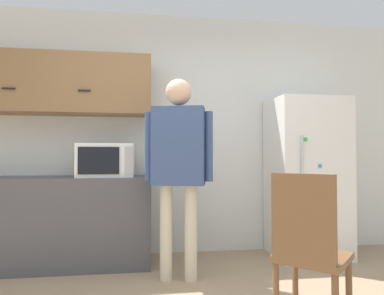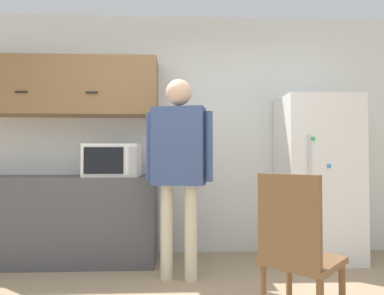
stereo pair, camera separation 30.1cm
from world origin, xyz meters
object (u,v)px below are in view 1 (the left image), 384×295
(microwave, at_px, (106,160))
(person, at_px, (179,156))
(chair, at_px, (308,246))
(refrigerator, at_px, (307,177))

(microwave, xyz_separation_m, person, (0.67, -0.49, 0.05))
(microwave, distance_m, chair, 2.11)
(microwave, relative_size, refrigerator, 0.31)
(microwave, relative_size, chair, 0.55)
(person, relative_size, refrigerator, 1.03)
(person, height_order, chair, person)
(refrigerator, relative_size, chair, 1.75)
(microwave, height_order, person, person)
(person, xyz_separation_m, chair, (0.69, -1.03, -0.56))
(refrigerator, distance_m, chair, 1.78)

